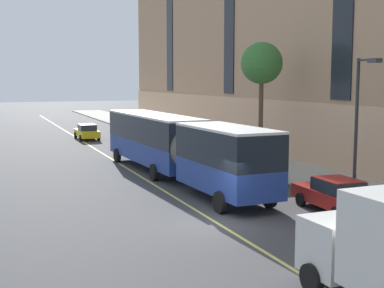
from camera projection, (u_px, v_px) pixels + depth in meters
name	position (u px, v px, depth m)	size (l,w,h in m)	color
ground_plane	(217.00, 223.00, 22.33)	(260.00, 260.00, 0.00)	#424244
sidewalk	(358.00, 191.00, 28.56)	(5.36, 160.00, 0.15)	#ADA89E
city_bus	(175.00, 144.00, 31.90)	(3.73, 19.88, 3.71)	navy
parked_car_red_1	(136.00, 130.00, 54.88)	(2.10, 4.60, 1.56)	#B21E19
parked_car_red_2	(335.00, 195.00, 24.17)	(2.09, 4.77, 1.56)	#B21E19
parked_car_darkgray_3	(164.00, 140.00, 46.17)	(1.96, 4.49, 1.56)	#4C4C51
parked_car_silver_4	(255.00, 169.00, 31.35)	(2.02, 4.59, 1.56)	#B7B7BC
parked_car_red_7	(202.00, 151.00, 38.84)	(2.00, 4.73, 1.56)	#B21E19
taxi_cab	(87.00, 132.00, 53.50)	(2.02, 4.62, 1.56)	yellow
street_tree_far_uptown	(262.00, 64.00, 36.51)	(2.87, 2.87, 8.39)	brown
street_lamp	(360.00, 115.00, 24.97)	(0.36, 1.48, 6.82)	#2D2D30
lane_centerline	(191.00, 207.00, 25.10)	(0.16, 140.00, 0.01)	#E0D66B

